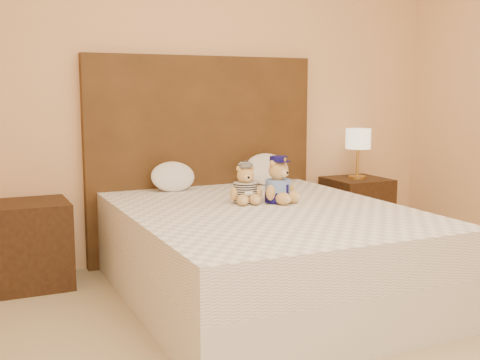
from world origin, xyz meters
name	(u,v)px	position (x,y,z in m)	size (l,w,h in m)	color
bed	(264,252)	(0.00, 1.20, 0.28)	(1.60, 2.00, 0.55)	white
headboard	(203,158)	(0.00, 2.21, 0.75)	(1.75, 0.08, 1.50)	#523318
nightstand_left	(33,244)	(-1.25, 2.00, 0.28)	(0.45, 0.45, 0.55)	#372211
nightstand_right	(356,212)	(1.25, 2.00, 0.28)	(0.45, 0.45, 0.55)	#372211
lamp	(358,141)	(1.25, 2.00, 0.85)	(0.20, 0.20, 0.40)	gold
teddy_police	(278,180)	(0.16, 1.33, 0.69)	(0.25, 0.24, 0.29)	#C1844B
teddy_prisoner	(245,184)	(-0.04, 1.39, 0.67)	(0.22, 0.21, 0.25)	#C1844B
pillow_left	(173,175)	(-0.30, 2.03, 0.66)	(0.32, 0.21, 0.22)	white
pillow_right	(267,168)	(0.45, 2.03, 0.68)	(0.36, 0.23, 0.25)	white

